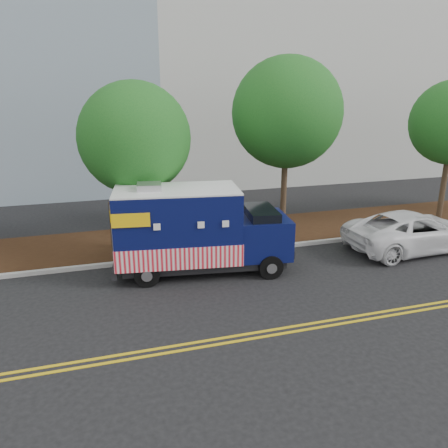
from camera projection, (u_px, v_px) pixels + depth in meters
name	position (u px, v px, depth m)	size (l,w,h in m)	color
ground	(165.00, 276.00, 15.27)	(120.00, 120.00, 0.00)	black
curb	(158.00, 259.00, 16.53)	(120.00, 0.18, 0.15)	#9E9E99
mulch_strip	(151.00, 242.00, 18.45)	(120.00, 4.00, 0.15)	black
centerline_near	(193.00, 343.00, 11.20)	(120.00, 0.10, 0.01)	gold
centerline_far	(195.00, 348.00, 10.97)	(120.00, 0.10, 0.01)	gold
tree_b	(135.00, 138.00, 16.20)	(4.17, 4.17, 6.59)	#38281C
tree_c	(287.00, 113.00, 18.33)	(4.65, 4.65, 7.63)	#38281C
sign_post	(111.00, 234.00, 15.88)	(0.06, 0.06, 2.40)	#473828
food_truck	(193.00, 232.00, 15.21)	(6.41, 3.10, 3.25)	black
white_car	(414.00, 231.00, 17.54)	(2.59, 5.61, 1.56)	white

